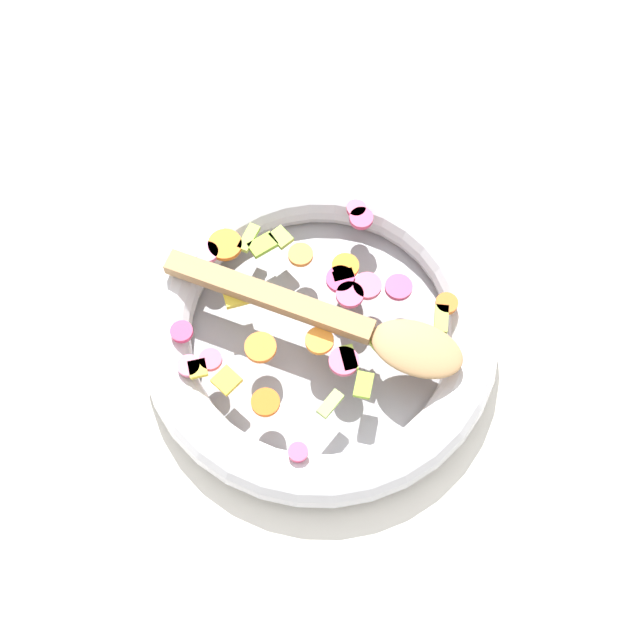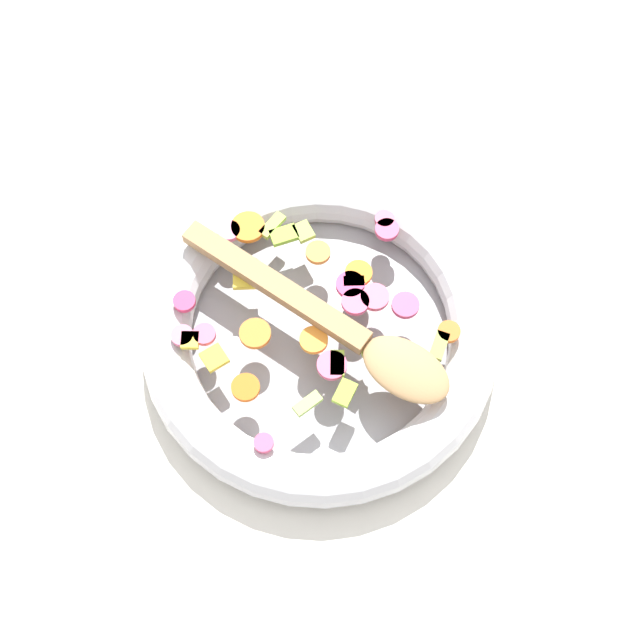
% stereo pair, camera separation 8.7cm
% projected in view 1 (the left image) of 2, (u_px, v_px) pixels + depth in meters
% --- Properties ---
extents(ground_plane, '(4.00, 4.00, 0.00)m').
position_uv_depth(ground_plane, '(320.00, 340.00, 0.92)').
color(ground_plane, silver).
extents(skillet, '(0.36, 0.36, 0.05)m').
position_uv_depth(skillet, '(320.00, 331.00, 0.90)').
color(skillet, gray).
rests_on(skillet, ground_plane).
extents(chopped_vegetables, '(0.27, 0.27, 0.01)m').
position_uv_depth(chopped_vegetables, '(310.00, 309.00, 0.87)').
color(chopped_vegetables, orange).
rests_on(chopped_vegetables, skillet).
extents(wooden_spoon, '(0.14, 0.30, 0.01)m').
position_uv_depth(wooden_spoon, '(344.00, 323.00, 0.85)').
color(wooden_spoon, '#A87F51').
rests_on(wooden_spoon, chopped_vegetables).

